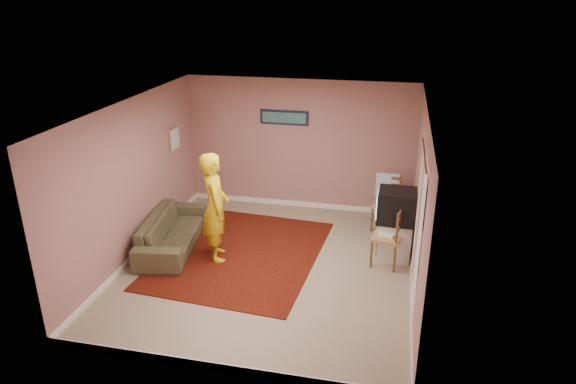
% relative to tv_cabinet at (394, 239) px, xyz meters
% --- Properties ---
extents(ground, '(5.00, 5.00, 0.00)m').
position_rel_tv_cabinet_xyz_m(ground, '(-1.95, -0.70, -0.34)').
color(ground, gray).
rests_on(ground, ground).
extents(wall_back, '(4.50, 0.02, 2.60)m').
position_rel_tv_cabinet_xyz_m(wall_back, '(-1.95, 1.80, 0.96)').
color(wall_back, '#A2726B').
rests_on(wall_back, ground).
extents(wall_front, '(4.50, 0.02, 2.60)m').
position_rel_tv_cabinet_xyz_m(wall_front, '(-1.95, -3.20, 0.96)').
color(wall_front, '#A2726B').
rests_on(wall_front, ground).
extents(wall_left, '(0.02, 5.00, 2.60)m').
position_rel_tv_cabinet_xyz_m(wall_left, '(-4.20, -0.70, 0.96)').
color(wall_left, '#A2726B').
rests_on(wall_left, ground).
extents(wall_right, '(0.02, 5.00, 2.60)m').
position_rel_tv_cabinet_xyz_m(wall_right, '(0.30, -0.70, 0.96)').
color(wall_right, '#A2726B').
rests_on(wall_right, ground).
extents(ceiling, '(4.50, 5.00, 0.02)m').
position_rel_tv_cabinet_xyz_m(ceiling, '(-1.95, -0.70, 2.26)').
color(ceiling, silver).
rests_on(ceiling, wall_back).
extents(baseboard_back, '(4.50, 0.02, 0.10)m').
position_rel_tv_cabinet_xyz_m(baseboard_back, '(-1.95, 1.79, -0.29)').
color(baseboard_back, white).
rests_on(baseboard_back, ground).
extents(baseboard_front, '(4.50, 0.02, 0.10)m').
position_rel_tv_cabinet_xyz_m(baseboard_front, '(-1.95, -3.19, -0.29)').
color(baseboard_front, white).
rests_on(baseboard_front, ground).
extents(baseboard_left, '(0.02, 5.00, 0.10)m').
position_rel_tv_cabinet_xyz_m(baseboard_left, '(-4.19, -0.70, -0.29)').
color(baseboard_left, white).
rests_on(baseboard_left, ground).
extents(baseboard_right, '(0.02, 5.00, 0.10)m').
position_rel_tv_cabinet_xyz_m(baseboard_right, '(0.29, -0.70, -0.29)').
color(baseboard_right, white).
rests_on(baseboard_right, ground).
extents(window, '(0.01, 1.10, 1.50)m').
position_rel_tv_cabinet_xyz_m(window, '(0.29, -1.60, 1.11)').
color(window, black).
rests_on(window, wall_right).
extents(curtain_sheer, '(0.01, 0.75, 2.10)m').
position_rel_tv_cabinet_xyz_m(curtain_sheer, '(0.28, -1.75, 0.91)').
color(curtain_sheer, white).
rests_on(curtain_sheer, wall_right).
extents(curtain_floral, '(0.01, 0.35, 2.10)m').
position_rel_tv_cabinet_xyz_m(curtain_floral, '(0.26, -1.05, 0.91)').
color(curtain_floral, white).
rests_on(curtain_floral, wall_right).
extents(curtain_rod, '(0.02, 1.40, 0.02)m').
position_rel_tv_cabinet_xyz_m(curtain_rod, '(0.25, -1.60, 1.98)').
color(curtain_rod, brown).
rests_on(curtain_rod, wall_right).
extents(picture_back, '(0.95, 0.04, 0.28)m').
position_rel_tv_cabinet_xyz_m(picture_back, '(-2.25, 1.76, 1.51)').
color(picture_back, '#121734').
rests_on(picture_back, wall_back).
extents(picture_left, '(0.04, 0.38, 0.42)m').
position_rel_tv_cabinet_xyz_m(picture_left, '(-4.17, 0.90, 1.21)').
color(picture_left, tan).
rests_on(picture_left, wall_left).
extents(area_rug, '(2.74, 3.32, 0.02)m').
position_rel_tv_cabinet_xyz_m(area_rug, '(-2.51, -0.42, -0.33)').
color(area_rug, black).
rests_on(area_rug, ground).
extents(tv_cabinet, '(0.53, 0.48, 0.67)m').
position_rel_tv_cabinet_xyz_m(tv_cabinet, '(0.00, 0.00, 0.00)').
color(tv_cabinet, silver).
rests_on(tv_cabinet, ground).
extents(crt_tv, '(0.63, 0.56, 0.53)m').
position_rel_tv_cabinet_xyz_m(crt_tv, '(-0.01, 0.00, 0.60)').
color(crt_tv, black).
rests_on(crt_tv, tv_cabinet).
extents(chair_a, '(0.53, 0.52, 0.55)m').
position_rel_tv_cabinet_xyz_m(chair_a, '(-0.19, 1.07, 0.28)').
color(chair_a, tan).
rests_on(chair_a, ground).
extents(dvd_player, '(0.42, 0.36, 0.06)m').
position_rel_tv_cabinet_xyz_m(dvd_player, '(-0.19, 1.07, 0.21)').
color(dvd_player, silver).
rests_on(dvd_player, chair_a).
extents(blue_throw, '(0.42, 0.05, 0.44)m').
position_rel_tv_cabinet_xyz_m(blue_throw, '(-0.19, 1.26, 0.47)').
color(blue_throw, '#86B5DB').
rests_on(blue_throw, chair_a).
extents(chair_b, '(0.52, 0.53, 0.55)m').
position_rel_tv_cabinet_xyz_m(chair_b, '(-0.12, -0.25, 0.28)').
color(chair_b, tan).
rests_on(chair_b, ground).
extents(game_console, '(0.29, 0.24, 0.05)m').
position_rel_tv_cabinet_xyz_m(game_console, '(-0.12, -0.25, 0.21)').
color(game_console, white).
rests_on(game_console, chair_b).
extents(sofa, '(1.07, 2.10, 0.59)m').
position_rel_tv_cabinet_xyz_m(sofa, '(-3.75, -0.41, -0.04)').
color(sofa, '#4A462D').
rests_on(sofa, ground).
extents(person, '(0.67, 0.79, 1.83)m').
position_rel_tv_cabinet_xyz_m(person, '(-2.86, -0.61, 0.58)').
color(person, gold).
rests_on(person, ground).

